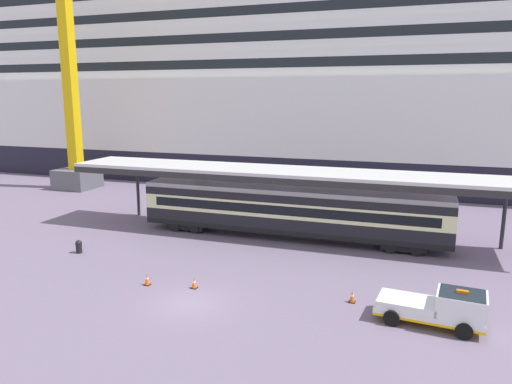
# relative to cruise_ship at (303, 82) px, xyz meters

# --- Properties ---
(ground_plane) EXTENTS (400.00, 400.00, 0.00)m
(ground_plane) POSITION_rel_cruise_ship_xyz_m (4.80, -45.63, -13.04)
(ground_plane) COLOR slate
(cruise_ship) EXTENTS (166.47, 26.97, 37.79)m
(cruise_ship) POSITION_rel_cruise_ship_xyz_m (0.00, 0.00, 0.00)
(cruise_ship) COLOR black
(cruise_ship) RESTS_ON ground
(platform_canopy) EXTENTS (37.47, 5.22, 5.49)m
(platform_canopy) POSITION_rel_cruise_ship_xyz_m (6.84, -31.60, -7.83)
(platform_canopy) COLOR silver
(platform_canopy) RESTS_ON ground
(train_carriage) EXTENTS (24.32, 2.81, 4.11)m
(train_carriage) POSITION_rel_cruise_ship_xyz_m (6.84, -32.04, -10.73)
(train_carriage) COLOR black
(train_carriage) RESTS_ON ground
(service_truck) EXTENTS (5.37, 2.63, 2.02)m
(service_truck) POSITION_rel_cruise_ship_xyz_m (17.74, -43.81, -12.05)
(service_truck) COLOR white
(service_truck) RESTS_ON ground
(traffic_cone_near) EXTENTS (0.36, 0.36, 0.68)m
(traffic_cone_near) POSITION_rel_cruise_ship_xyz_m (13.25, -42.50, -12.71)
(traffic_cone_near) COLOR black
(traffic_cone_near) RESTS_ON ground
(traffic_cone_mid) EXTENTS (0.36, 0.36, 0.67)m
(traffic_cone_mid) POSITION_rel_cruise_ship_xyz_m (4.09, -43.57, -12.71)
(traffic_cone_mid) COLOR black
(traffic_cone_mid) RESTS_ON ground
(traffic_cone_far) EXTENTS (0.36, 0.36, 0.74)m
(traffic_cone_far) POSITION_rel_cruise_ship_xyz_m (1.20, -44.06, -12.68)
(traffic_cone_far) COLOR black
(traffic_cone_far) RESTS_ON ground
(dockside_crane) EXTENTS (14.11, 4.40, 64.76)m
(dockside_crane) POSITION_rel_cruise_ship_xyz_m (-22.75, -20.05, 7.50)
(dockside_crane) COLOR #595960
(dockside_crane) RESTS_ON ground
(quay_bollard) EXTENTS (0.48, 0.48, 0.96)m
(quay_bollard) POSITION_rel_cruise_ship_xyz_m (-6.73, -40.42, -12.52)
(quay_bollard) COLOR black
(quay_bollard) RESTS_ON ground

